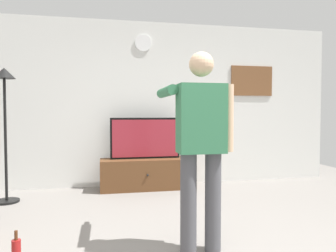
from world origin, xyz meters
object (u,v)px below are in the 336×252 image
(wall_clock, at_px, (143,43))
(framed_picture, at_px, (252,81))
(tv_stand, at_px, (146,174))
(person_standing_nearer_lamp, at_px, (201,140))
(television, at_px, (145,138))
(floor_lamp, at_px, (5,106))

(wall_clock, distance_m, framed_picture, 2.01)
(tv_stand, bearing_deg, wall_clock, 90.00)
(person_standing_nearer_lamp, bearing_deg, framed_picture, 56.47)
(television, xyz_separation_m, framed_picture, (1.92, 0.25, 0.96))
(tv_stand, height_order, framed_picture, framed_picture)
(framed_picture, height_order, person_standing_nearer_lamp, framed_picture)
(framed_picture, bearing_deg, floor_lamp, -169.92)
(television, relative_size, wall_clock, 4.03)
(television, bearing_deg, floor_lamp, -167.27)
(television, distance_m, floor_lamp, 2.03)
(tv_stand, height_order, television, television)
(tv_stand, xyz_separation_m, person_standing_nearer_lamp, (0.18, -2.33, 0.73))
(tv_stand, relative_size, wall_clock, 5.16)
(tv_stand, relative_size, floor_lamp, 0.78)
(television, bearing_deg, tv_stand, -90.00)
(tv_stand, bearing_deg, floor_lamp, -168.59)
(tv_stand, distance_m, television, 0.56)
(tv_stand, relative_size, television, 1.28)
(television, height_order, floor_lamp, floor_lamp)
(television, height_order, wall_clock, wall_clock)
(floor_lamp, bearing_deg, wall_clock, 19.41)
(framed_picture, xyz_separation_m, person_standing_nearer_lamp, (-1.74, -2.63, -0.79))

